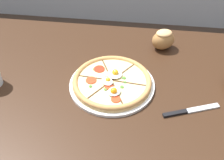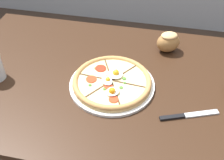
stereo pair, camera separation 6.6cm
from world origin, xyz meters
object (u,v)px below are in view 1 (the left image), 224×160
dining_table (119,97)px  bread_piece_near (163,39)px  knife_main (190,110)px  pizza (112,82)px

dining_table → bread_piece_near: 0.34m
bread_piece_near → knife_main: (0.10, -0.38, -0.05)m
pizza → bread_piece_near: bearing=55.0°
dining_table → pizza: size_ratio=4.28×
pizza → knife_main: bearing=-18.1°
pizza → knife_main: 0.32m
pizza → bread_piece_near: size_ratio=2.63×
pizza → dining_table: bearing=50.1°
dining_table → knife_main: 0.32m
bread_piece_near → knife_main: size_ratio=0.61×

